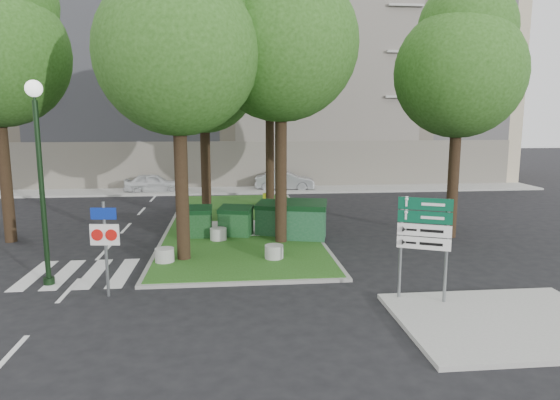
{
  "coord_description": "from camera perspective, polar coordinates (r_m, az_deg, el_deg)",
  "views": [
    {
      "loc": [
        0.07,
        -14.02,
        4.85
      ],
      "look_at": [
        1.8,
        2.89,
        2.0
      ],
      "focal_mm": 32.0,
      "sensor_mm": 36.0,
      "label": 1
    }
  ],
  "objects": [
    {
      "name": "car_silver",
      "position": [
        33.12,
        0.57,
        2.22
      ],
      "size": [
        4.07,
        1.89,
        1.29
      ],
      "primitive_type": "imported",
      "rotation": [
        0.0,
        0.0,
        1.43
      ],
      "color": "gray",
      "rests_on": "ground"
    },
    {
      "name": "ground",
      "position": [
        14.83,
        -5.87,
        -9.62
      ],
      "size": [
        120.0,
        120.0,
        0.0
      ],
      "primitive_type": "plane",
      "color": "black",
      "rests_on": "ground"
    },
    {
      "name": "tree_median_mid",
      "position": [
        23.2,
        -8.53,
        14.68
      ],
      "size": [
        4.8,
        4.8,
        9.99
      ],
      "color": "black",
      "rests_on": "ground"
    },
    {
      "name": "traffic_sign_pole",
      "position": [
        14.19,
        -19.35,
        -3.93
      ],
      "size": [
        0.79,
        0.14,
        2.62
      ],
      "rotation": [
        0.0,
        0.0,
        -0.12
      ],
      "color": "slate",
      "rests_on": "ground"
    },
    {
      "name": "dumpster_c",
      "position": [
        20.27,
        -0.56,
        -2.09
      ],
      "size": [
        1.74,
        1.5,
        1.36
      ],
      "rotation": [
        0.0,
        0.0,
        -0.39
      ],
      "color": "#10381B",
      "rests_on": "median_island"
    },
    {
      "name": "car_white",
      "position": [
        33.12,
        -14.26,
        1.89
      ],
      "size": [
        3.75,
        1.69,
        1.25
      ],
      "primitive_type": "imported",
      "rotation": [
        0.0,
        0.0,
        1.63
      ],
      "color": "silver",
      "rests_on": "ground"
    },
    {
      "name": "directional_sign",
      "position": [
        13.32,
        16.15,
        -3.6
      ],
      "size": [
        1.25,
        0.59,
        2.7
      ],
      "rotation": [
        0.0,
        0.0,
        -0.42
      ],
      "color": "slate",
      "rests_on": "sidewalk_corner"
    },
    {
      "name": "median_kerb",
      "position": [
        22.54,
        -4.62,
        -2.81
      ],
      "size": [
        6.3,
        16.3,
        0.1
      ],
      "primitive_type": "cube",
      "color": "gray",
      "rests_on": "ground"
    },
    {
      "name": "street_lamp",
      "position": [
        15.56,
        -25.8,
        4.24
      ],
      "size": [
        0.47,
        0.47,
        5.84
      ],
      "color": "black",
      "rests_on": "ground"
    },
    {
      "name": "sidewalk_corner",
      "position": [
        13.23,
        24.38,
        -12.59
      ],
      "size": [
        5.0,
        4.0,
        0.12
      ],
      "primitive_type": "cube",
      "color": "#999993",
      "rests_on": "ground"
    },
    {
      "name": "tree_median_far",
      "position": [
        26.4,
        -1.02,
        17.07
      ],
      "size": [
        5.8,
        5.8,
        11.93
      ],
      "color": "black",
      "rests_on": "ground"
    },
    {
      "name": "zebra_crossing",
      "position": [
        16.7,
        -18.98,
        -7.88
      ],
      "size": [
        5.0,
        3.0,
        0.01
      ],
      "primitive_type": "cube",
      "color": "silver",
      "rests_on": "ground"
    },
    {
      "name": "dumpster_b",
      "position": [
        20.16,
        -5.08,
        -2.41
      ],
      "size": [
        1.5,
        1.24,
        1.21
      ],
      "rotation": [
        0.0,
        0.0,
        -0.3
      ],
      "color": "#13431A",
      "rests_on": "median_island"
    },
    {
      "name": "apartment_building",
      "position": [
        40.14,
        -6.11,
        13.96
      ],
      "size": [
        41.0,
        12.0,
        16.0
      ],
      "primitive_type": "cube",
      "color": "#B5AC87",
      "rests_on": "ground"
    },
    {
      "name": "tree_median_near_right",
      "position": [
        18.95,
        0.37,
        19.04
      ],
      "size": [
        5.6,
        5.6,
        11.46
      ],
      "color": "black",
      "rests_on": "ground"
    },
    {
      "name": "bollard_left",
      "position": [
        16.96,
        -13.05,
        -6.14
      ],
      "size": [
        0.63,
        0.63,
        0.45
      ],
      "primitive_type": "cylinder",
      "color": "#A4A39F",
      "rests_on": "median_island"
    },
    {
      "name": "bollard_mid",
      "position": [
        19.55,
        -7.07,
        -3.87
      ],
      "size": [
        0.64,
        0.64,
        0.46
      ],
      "primitive_type": "cylinder",
      "color": "#AAABA5",
      "rests_on": "median_island"
    },
    {
      "name": "dumpster_d",
      "position": [
        19.55,
        2.9,
        -2.31
      ],
      "size": [
        1.86,
        1.5,
        1.52
      ],
      "rotation": [
        0.0,
        0.0,
        -0.24
      ],
      "color": "#154626",
      "rests_on": "median_island"
    },
    {
      "name": "tree_street_right",
      "position": [
        21.21,
        20.04,
        14.73
      ],
      "size": [
        5.0,
        5.0,
        10.06
      ],
      "color": "black",
      "rests_on": "ground"
    },
    {
      "name": "building_sidewalk",
      "position": [
        32.87,
        -5.91,
        1.08
      ],
      "size": [
        42.0,
        3.0,
        0.12
      ],
      "primitive_type": "cube",
      "color": "#999993",
      "rests_on": "ground"
    },
    {
      "name": "tree_median_near_left",
      "position": [
        16.82,
        -11.38,
        17.77
      ],
      "size": [
        5.2,
        5.2,
        10.53
      ],
      "color": "black",
      "rests_on": "ground"
    },
    {
      "name": "median_island",
      "position": [
        22.54,
        -4.62,
        -2.79
      ],
      "size": [
        6.0,
        16.0,
        0.12
      ],
      "primitive_type": "cube",
      "color": "#224A15",
      "rests_on": "ground"
    },
    {
      "name": "bollard_right",
      "position": [
        16.92,
        -0.68,
        -5.92
      ],
      "size": [
        0.63,
        0.63,
        0.45
      ],
      "primitive_type": "cylinder",
      "color": "#A1A29D",
      "rests_on": "median_island"
    },
    {
      "name": "dumpster_a",
      "position": [
        20.17,
        -9.64,
        -2.47
      ],
      "size": [
        1.32,
        0.93,
        1.23
      ],
      "rotation": [
        0.0,
        0.0,
        -0.0
      ],
      "color": "#0F3814",
      "rests_on": "median_island"
    },
    {
      "name": "litter_bin",
      "position": [
        26.62,
        -1.57,
        0.03
      ],
      "size": [
        0.39,
        0.39,
        0.69
      ],
      "primitive_type": "cylinder",
      "color": "#C7D619",
      "rests_on": "median_island"
    }
  ]
}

